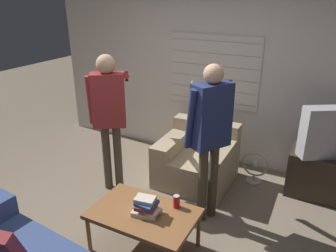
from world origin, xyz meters
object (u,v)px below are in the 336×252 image
at_px(person_right_standing, 210,126).
at_px(book_stack, 146,207).
at_px(coffee_table, 144,215).
at_px(person_left_standing, 109,107).
at_px(soda_can, 176,201).
at_px(armchair_beige, 198,159).
at_px(spare_remote, 139,210).
at_px(floor_fan, 255,167).

distance_m(person_right_standing, book_stack, 1.00).
distance_m(coffee_table, person_left_standing, 1.39).
bearing_deg(person_right_standing, coffee_table, -173.70).
bearing_deg(soda_can, coffee_table, -138.53).
relative_size(armchair_beige, spare_remote, 7.60).
relative_size(person_left_standing, floor_fan, 3.93).
bearing_deg(spare_remote, book_stack, -53.31).
bearing_deg(armchair_beige, person_left_standing, 36.13).
distance_m(coffee_table, person_right_standing, 1.08).
distance_m(person_right_standing, soda_can, 0.81).
bearing_deg(person_right_standing, soda_can, -160.07).
bearing_deg(armchair_beige, coffee_table, 91.10).
xyz_separation_m(armchair_beige, person_left_standing, (-0.88, -0.66, 0.78)).
xyz_separation_m(book_stack, soda_can, (0.20, 0.23, -0.02)).
distance_m(book_stack, soda_can, 0.30).
bearing_deg(soda_can, spare_remote, -142.61).
height_order(person_left_standing, soda_can, person_left_standing).
relative_size(coffee_table, spare_remote, 8.09).
xyz_separation_m(armchair_beige, soda_can, (0.29, -1.23, 0.20)).
relative_size(book_stack, floor_fan, 0.63).
xyz_separation_m(armchair_beige, coffee_table, (0.05, -1.44, 0.09)).
height_order(person_right_standing, floor_fan, person_right_standing).
distance_m(coffee_table, soda_can, 0.33).
xyz_separation_m(person_left_standing, spare_remote, (0.88, -0.78, -0.64)).
xyz_separation_m(person_left_standing, person_right_standing, (1.27, -0.03, 0.01)).
bearing_deg(coffee_table, person_left_standing, 140.01).
distance_m(armchair_beige, book_stack, 1.47).
xyz_separation_m(coffee_table, person_right_standing, (0.34, 0.75, 0.70)).
bearing_deg(floor_fan, person_right_standing, -107.47).
xyz_separation_m(spare_remote, floor_fan, (0.69, 1.72, -0.23)).
bearing_deg(coffee_table, spare_remote, -175.02).
bearing_deg(person_right_standing, floor_fan, 13.46).
height_order(coffee_table, person_right_standing, person_right_standing).
bearing_deg(person_left_standing, spare_remote, -75.08).
distance_m(person_right_standing, floor_fan, 1.34).
bearing_deg(soda_can, book_stack, -130.69).
bearing_deg(spare_remote, person_left_standing, 94.59).
distance_m(person_left_standing, person_right_standing, 1.27).
bearing_deg(person_right_standing, book_stack, -170.52).
relative_size(soda_can, spare_remote, 1.04).
bearing_deg(floor_fan, person_left_standing, -149.12).
bearing_deg(person_left_standing, soda_can, -59.55).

